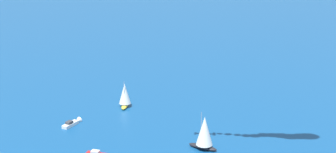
# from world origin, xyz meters

# --- Properties ---
(sailboat_far_stbd) EXTENTS (8.24, 4.95, 10.35)m
(sailboat_far_stbd) POSITION_xyz_m (55.76, 15.32, 4.72)
(sailboat_far_stbd) COLOR gold
(sailboat_far_stbd) RESTS_ON ground_plane
(motorboat_inshore) EXTENTS (8.20, 5.97, 2.39)m
(motorboat_inshore) POSITION_xyz_m (38.56, 32.37, 0.65)
(motorboat_inshore) COLOR white
(motorboat_inshore) RESTS_ON ground_plane
(sailboat_offshore) EXTENTS (7.21, 9.15, 11.83)m
(sailboat_offshore) POSITION_xyz_m (17.87, -10.50, 5.40)
(sailboat_offshore) COLOR black
(sailboat_offshore) RESTS_ON ground_plane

